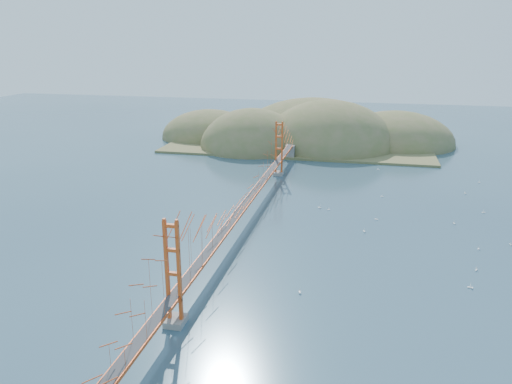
% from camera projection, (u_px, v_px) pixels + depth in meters
% --- Properties ---
extents(ground, '(320.00, 320.00, 0.00)m').
position_uv_depth(ground, '(245.00, 223.00, 80.01)').
color(ground, '#2F4C5F').
rests_on(ground, ground).
extents(bridge, '(2.20, 94.40, 12.00)m').
position_uv_depth(bridge, '(245.00, 181.00, 78.09)').
color(bridge, gray).
rests_on(bridge, ground).
extents(far_headlands, '(84.00, 58.00, 25.00)m').
position_uv_depth(far_headlands, '(310.00, 141.00, 143.30)').
color(far_headlands, olive).
rests_on(far_headlands, ground).
extents(sailboat_0, '(0.60, 0.60, 0.68)m').
position_uv_depth(sailboat_0, '(364.00, 231.00, 76.52)').
color(sailboat_0, white).
rests_on(sailboat_0, ground).
extents(sailboat_11, '(0.52, 0.52, 0.55)m').
position_uv_depth(sailboat_11, '(511.00, 244.00, 71.74)').
color(sailboat_11, white).
rests_on(sailboat_11, ground).
extents(sailboat_7, '(0.54, 0.54, 0.60)m').
position_uv_depth(sailboat_7, '(382.00, 196.00, 93.25)').
color(sailboat_7, white).
rests_on(sailboat_7, ground).
extents(sailboat_15, '(0.51, 0.54, 0.61)m').
position_uv_depth(sailboat_15, '(465.00, 193.00, 95.15)').
color(sailboat_15, white).
rests_on(sailboat_15, ground).
extents(sailboat_8, '(0.57, 0.48, 0.66)m').
position_uv_depth(sailboat_8, '(479.00, 182.00, 102.18)').
color(sailboat_8, white).
rests_on(sailboat_8, ground).
extents(sailboat_12, '(0.59, 0.54, 0.66)m').
position_uv_depth(sailboat_12, '(378.00, 169.00, 112.14)').
color(sailboat_12, white).
rests_on(sailboat_12, ground).
extents(sailboat_4, '(0.43, 0.49, 0.56)m').
position_uv_depth(sailboat_4, '(479.00, 248.00, 70.28)').
color(sailboat_4, white).
rests_on(sailboat_4, ground).
extents(sailboat_6, '(0.53, 0.53, 0.58)m').
position_uv_depth(sailboat_6, '(471.00, 287.00, 59.44)').
color(sailboat_6, white).
rests_on(sailboat_6, ground).
extents(sailboat_17, '(0.62, 0.59, 0.69)m').
position_uv_depth(sailboat_17, '(483.00, 212.00, 84.73)').
color(sailboat_17, white).
rests_on(sailboat_17, ground).
extents(sailboat_16, '(0.58, 0.58, 0.65)m').
position_uv_depth(sailboat_16, '(376.00, 219.00, 81.65)').
color(sailboat_16, white).
rests_on(sailboat_16, ground).
extents(sailboat_2, '(0.60, 0.49, 0.71)m').
position_uv_depth(sailboat_2, '(470.00, 287.00, 59.49)').
color(sailboat_2, white).
rests_on(sailboat_2, ground).
extents(sailboat_3, '(0.56, 0.56, 0.59)m').
position_uv_depth(sailboat_3, '(329.00, 209.00, 86.18)').
color(sailboat_3, white).
rests_on(sailboat_3, ground).
extents(sailboat_1, '(0.57, 0.57, 0.64)m').
position_uv_depth(sailboat_1, '(454.00, 223.00, 79.81)').
color(sailboat_1, white).
rests_on(sailboat_1, ground).
extents(sailboat_14, '(0.54, 0.54, 0.59)m').
position_uv_depth(sailboat_14, '(476.00, 269.00, 63.93)').
color(sailboat_14, white).
rests_on(sailboat_14, ground).
extents(sailboat_10, '(0.59, 0.63, 0.71)m').
position_uv_depth(sailboat_10, '(300.00, 292.00, 58.36)').
color(sailboat_10, white).
rests_on(sailboat_10, ground).
extents(sailboat_extra_0, '(0.63, 0.63, 0.71)m').
position_uv_depth(sailboat_extra_0, '(320.00, 207.00, 87.18)').
color(sailboat_extra_0, white).
rests_on(sailboat_extra_0, ground).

